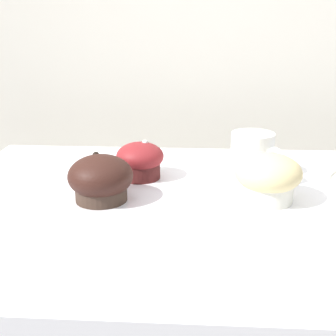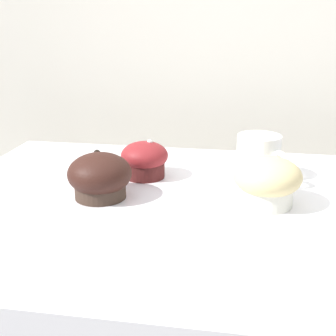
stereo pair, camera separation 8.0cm
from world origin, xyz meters
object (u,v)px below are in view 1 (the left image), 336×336
object	(u,v)px
muffin_back_right	(140,160)
muffin_front_center	(268,177)
coffee_cup	(253,154)
muffin_back_left	(100,180)

from	to	relation	value
muffin_back_right	muffin_front_center	bearing A→B (deg)	-23.95
muffin_front_center	coffee_cup	bearing A→B (deg)	94.89
muffin_front_center	coffee_cup	world-z (taller)	coffee_cup
muffin_front_center	coffee_cup	size ratio (longest dim) A/B	1.02
muffin_front_center	muffin_back_left	size ratio (longest dim) A/B	1.02
coffee_cup	muffin_back_right	bearing A→B (deg)	-172.82
muffin_back_left	coffee_cup	world-z (taller)	coffee_cup
muffin_front_center	muffin_back_left	xyz separation A→B (m)	(-0.28, -0.02, -0.00)
muffin_back_left	coffee_cup	bearing A→B (deg)	28.68
muffin_front_center	muffin_back_right	world-z (taller)	muffin_front_center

